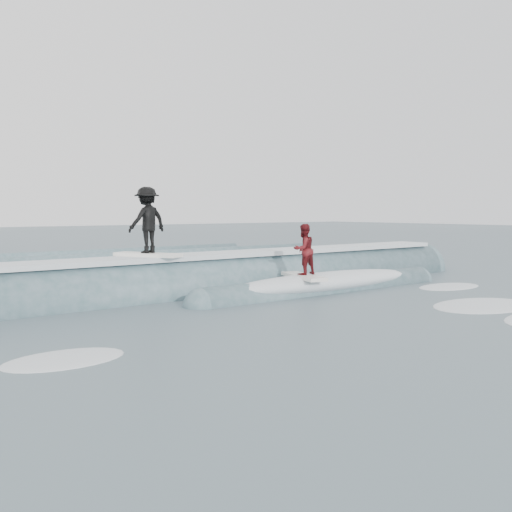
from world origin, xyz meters
TOP-DOWN VIEW (x-y plane):
  - ground at (0.00, 0.00)m, footprint 160.00×160.00m
  - breaking_wave at (0.25, 5.62)m, footprint 20.79×3.89m
  - surfer_black at (-3.08, 5.92)m, footprint 1.42×2.02m
  - surfer_red at (0.84, 3.72)m, footprint 1.08×2.07m
  - whitewater at (1.43, -0.94)m, footprint 15.63×7.95m
  - far_swells at (-1.29, 17.65)m, footprint 33.26×8.65m

SIDE VIEW (x-z plane):
  - ground at x=0.00m, z-range 0.00..0.00m
  - whitewater at x=1.43m, z-range -0.05..0.05m
  - far_swells at x=-1.29m, z-range -0.40..0.40m
  - breaking_wave at x=0.25m, z-range -1.06..1.15m
  - surfer_red at x=0.84m, z-range 0.41..2.01m
  - surfer_black at x=-3.08m, z-range 1.16..3.11m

